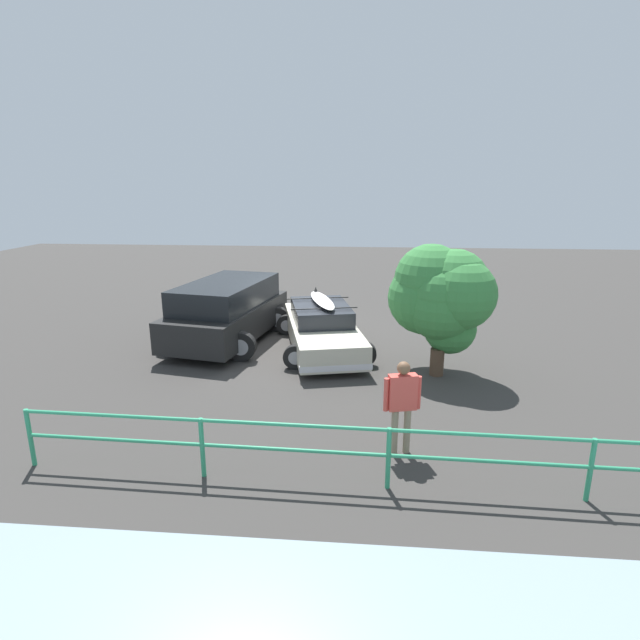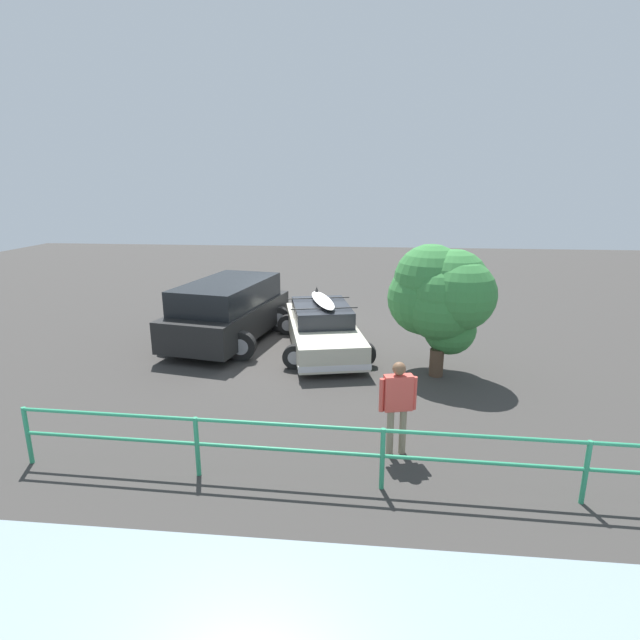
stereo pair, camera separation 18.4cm
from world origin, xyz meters
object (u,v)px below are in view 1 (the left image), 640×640
at_px(sedan_car, 322,328).
at_px(bush_near_left, 441,295).
at_px(person_bystander, 402,399).
at_px(suv_car, 227,311).

distance_m(sedan_car, bush_near_left, 3.42).
distance_m(sedan_car, person_bystander, 5.51).
xyz_separation_m(person_bystander, bush_near_left, (-1.11, -3.76, 0.88)).
bearing_deg(sedan_car, suv_car, -8.03).
distance_m(person_bystander, bush_near_left, 4.02).
height_order(suv_car, bush_near_left, bush_near_left).
xyz_separation_m(sedan_car, person_bystander, (-1.71, 5.23, 0.38)).
bearing_deg(suv_car, sedan_car, 171.97).
xyz_separation_m(sedan_car, suv_car, (2.62, -0.37, 0.31)).
bearing_deg(person_bystander, suv_car, -52.32).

